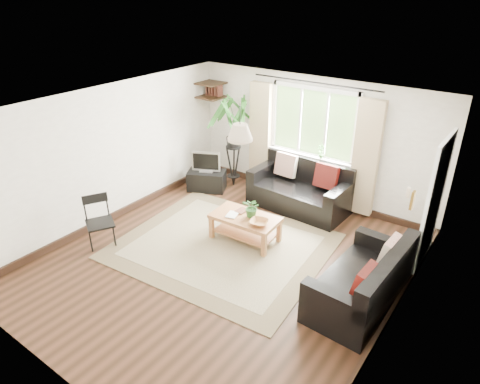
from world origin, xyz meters
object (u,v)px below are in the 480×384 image
Objects in this scene: sofa_back at (300,187)px; sofa_right at (361,277)px; palm_stand at (233,143)px; tv_stand at (207,180)px; coffee_table at (245,228)px; folding_chair at (100,224)px.

sofa_back reaches higher than sofa_right.
tv_stand is at bearing -121.53° from palm_stand.
coffee_table is at bearing -48.34° from palm_stand.
tv_stand is (-1.93, -0.41, -0.23)m from sofa_back.
palm_stand is (-1.45, 1.63, 0.71)m from coffee_table.
sofa_back is at bearing -14.37° from tv_stand.
sofa_right is 0.92× the size of palm_stand.
palm_stand reaches higher than folding_chair.
tv_stand is (-3.88, 1.47, -0.20)m from sofa_right.
sofa_back is 1.99m from tv_stand.
folding_chair is (-3.86, -1.18, 0.03)m from sofa_right.
sofa_back is 2.71m from sofa_right.
tv_stand is (-1.76, 1.12, -0.02)m from coffee_table.
coffee_table is 2.29m from palm_stand.
folding_chair is (0.02, -2.65, 0.23)m from tv_stand.
sofa_back is 1.55m from coffee_table.
sofa_right is (1.95, -1.88, -0.03)m from sofa_back.
coffee_table is at bearing -19.92° from folding_chair.
coffee_table is 2.33m from folding_chair.
palm_stand is at bearing 23.36° from folding_chair.
folding_chair is at bearing -119.38° from sofa_back.
coffee_table is (-2.12, 0.35, -0.18)m from sofa_right.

